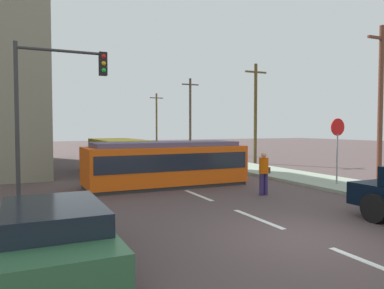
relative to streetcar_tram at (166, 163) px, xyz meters
name	(u,v)px	position (x,y,z in m)	size (l,w,h in m)	color
ground_plane	(163,182)	(0.35, 1.32, -1.02)	(120.00, 120.00, 0.00)	#4E3E3E
sidewalk_curb_right	(332,183)	(7.15, -2.68, -0.95)	(3.20, 36.00, 0.14)	#909E89
lane_stripe_0	(380,267)	(0.35, -10.68, -1.02)	(0.16, 2.40, 0.01)	silver
lane_stripe_1	(257,219)	(0.35, -6.68, -1.02)	(0.16, 2.40, 0.01)	silver
lane_stripe_2	(198,195)	(0.35, -2.68, -1.02)	(0.16, 2.40, 0.01)	silver
lane_stripe_3	(137,171)	(0.35, 6.00, -1.02)	(0.16, 2.40, 0.01)	silver
lane_stripe_4	(115,163)	(0.35, 12.00, -1.02)	(0.16, 2.40, 0.01)	silver
streetcar_tram	(166,163)	(0.00, 0.00, 0.00)	(7.14, 2.69, 1.98)	#E7530E
city_bus	(119,153)	(-0.73, 6.12, 0.08)	(2.66, 5.95, 1.92)	gold
pedestrian_crossing	(264,171)	(2.70, -3.65, -0.08)	(0.51, 0.36, 1.67)	navy
parked_sedan_near	(53,233)	(-5.20, -8.09, -0.40)	(2.16, 4.57, 1.19)	#31633E
stop_sign	(337,137)	(6.82, -3.31, 1.17)	(0.76, 0.07, 2.88)	gray
traffic_light_mast	(54,92)	(-4.76, -1.79, 2.81)	(3.08, 0.33, 5.48)	#333333
utility_pole_near	(381,101)	(9.84, -3.00, 2.88)	(1.80, 0.24, 7.46)	brown
utility_pole_mid	(255,111)	(9.68, 7.34, 2.80)	(1.80, 0.24, 7.29)	brown
utility_pole_far	(190,115)	(9.18, 18.07, 2.92)	(1.80, 0.24, 7.52)	#4F4334
utility_pole_distant	(157,119)	(9.94, 30.85, 2.74)	(1.80, 0.24, 7.18)	brown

